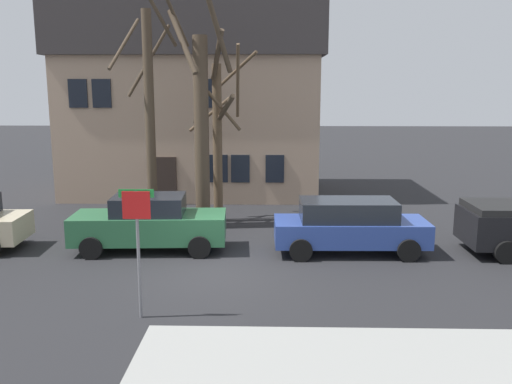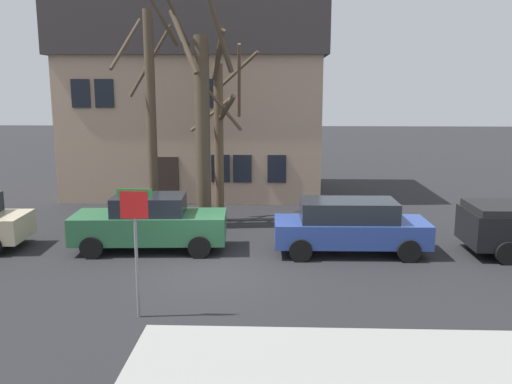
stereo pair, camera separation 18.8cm
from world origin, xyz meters
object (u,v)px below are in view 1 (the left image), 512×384
Objects in this scene: street_sign_pole at (137,229)px; car_green_sedan at (150,223)px; car_blue_wagon at (350,225)px; tree_bare_near at (150,109)px; tree_bare_mid at (203,123)px; bicycle_leaning at (126,221)px; building_main at (194,101)px; tree_bare_far at (219,135)px.

car_green_sedan is at bearing 100.03° from street_sign_pole.
car_blue_wagon is 1.62× the size of street_sign_pole.
tree_bare_mid is at bearing -8.58° from tree_bare_near.
car_green_sedan is 2.77× the size of bicycle_leaning.
tree_bare_near is 4.66m from car_green_sedan.
car_blue_wagon is at bearing -25.80° from tree_bare_near.
street_sign_pole is (-5.30, -4.95, 1.15)m from car_blue_wagon.
building_main is 8.80m from bicycle_leaning.
car_green_sedan is 6.20m from car_blue_wagon.
bicycle_leaning is at bearing -131.70° from tree_bare_near.
tree_bare_mid is 1.75× the size of car_blue_wagon.
tree_bare_far is at bearing 84.09° from street_sign_pole.
street_sign_pole is at bearing -73.01° from bicycle_leaning.
tree_bare_far reaches higher than bicycle_leaning.
bicycle_leaning is (-3.16, -1.66, -2.94)m from tree_bare_far.
tree_bare_near is 4.09m from bicycle_leaning.
building_main is 15.21m from street_sign_pole.
tree_bare_mid reaches higher than street_sign_pole.
tree_bare_near is at bearing 99.75° from car_green_sedan.
tree_bare_mid is at bearing 148.39° from car_blue_wagon.
tree_bare_near reaches higher than car_blue_wagon.
bicycle_leaning is (-1.41, -7.68, -4.06)m from building_main.
building_main is 12.29m from car_blue_wagon.
tree_bare_far is at bearing 17.97° from tree_bare_near.
street_sign_pole is (0.82, -15.00, -2.40)m from building_main.
car_blue_wagon is at bearing -31.61° from tree_bare_mid.
tree_bare_mid reaches higher than bicycle_leaning.
building_main is 6.95× the size of bicycle_leaning.
tree_bare_mid is 1.25m from tree_bare_far.
tree_bare_mid is 4.41m from bicycle_leaning.
bicycle_leaning is at bearing 162.60° from car_blue_wagon.
building_main is 2.59× the size of car_blue_wagon.
car_blue_wagon is at bearing 43.04° from street_sign_pole.
tree_bare_mid is at bearing 64.29° from car_green_sedan.
tree_bare_near is at bearing -162.03° from tree_bare_far.
street_sign_pole is at bearing -95.91° from tree_bare_far.
tree_bare_mid is at bearing -79.59° from building_main.
car_blue_wagon is at bearing -58.62° from building_main.
bicycle_leaning is at bearing -100.42° from building_main.
car_green_sedan is (-1.83, -3.91, -2.44)m from tree_bare_far.
bicycle_leaning is at bearing -152.27° from tree_bare_far.
bicycle_leaning is at bearing 120.78° from car_green_sedan.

